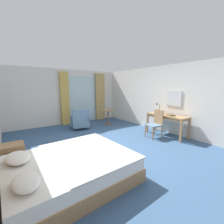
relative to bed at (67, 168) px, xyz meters
name	(u,v)px	position (x,y,z in m)	size (l,w,h in m)	color
ground	(110,149)	(1.58, 0.87, -0.31)	(5.90, 7.81, 0.10)	#38567A
wall_back	(67,97)	(1.58, 4.52, 1.02)	(5.50, 0.12, 2.57)	silver
wall_right	(168,99)	(4.27, 0.87, 1.02)	(0.12, 7.41, 2.57)	silver
balcony_glass_door	(83,99)	(2.39, 4.44, 0.87)	(1.46, 0.02, 2.26)	silver
curtain_panel_left	(65,99)	(1.44, 4.34, 0.96)	(0.39, 0.10, 2.43)	tan
curtain_panel_right	(100,97)	(3.34, 4.34, 0.96)	(0.51, 0.10, 2.43)	tan
bed	(67,168)	(0.00, 0.00, 0.00)	(2.32, 1.89, 0.99)	#9E754C
nightstand	(12,154)	(-0.81, 1.34, -0.02)	(0.51, 0.44, 0.48)	#9E754C
writing_desk	(167,117)	(3.86, 0.56, 0.41)	(0.56, 1.44, 0.77)	#9E754C
desk_chair	(156,122)	(3.41, 0.70, 0.26)	(0.51, 0.47, 0.96)	slate
desk_lamp	(158,106)	(3.87, 1.01, 0.77)	(0.18, 0.28, 0.43)	#4C4C51
closed_book	(171,115)	(3.83, 0.40, 0.53)	(0.20, 0.26, 0.04)	brown
armchair_by_window	(80,121)	(1.66, 3.20, 0.08)	(0.79, 0.81, 0.86)	slate
round_cafe_table	(108,114)	(3.05, 3.16, 0.24)	(0.60, 0.60, 0.69)	#9E754C
wall_mirror	(174,99)	(4.19, 0.56, 1.07)	(0.02, 0.59, 0.55)	silver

